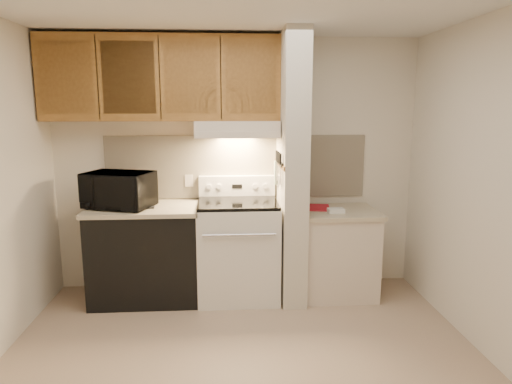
{
  "coord_description": "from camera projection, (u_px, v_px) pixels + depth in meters",
  "views": [
    {
      "loc": [
        -0.12,
        -3.07,
        1.84
      ],
      "look_at": [
        0.14,
        0.75,
        1.11
      ],
      "focal_mm": 32.0,
      "sensor_mm": 36.0,
      "label": 1
    }
  ],
  "objects": [
    {
      "name": "floor",
      "position": [
        243.0,
        359.0,
        3.36
      ],
      "size": [
        3.6,
        3.6,
        0.0
      ],
      "primitive_type": "plane",
      "color": "tan",
      "rests_on": "ground"
    },
    {
      "name": "ceiling",
      "position": [
        241.0,
        0.0,
        2.89
      ],
      "size": [
        3.6,
        3.6,
        0.0
      ],
      "primitive_type": "plane",
      "rotation": [
        3.14,
        0.0,
        0.0
      ],
      "color": "white",
      "rests_on": "wall_back"
    },
    {
      "name": "wall_back",
      "position": [
        237.0,
        165.0,
        4.6
      ],
      "size": [
        3.6,
        2.5,
        0.02
      ],
      "primitive_type": "cube",
      "rotation": [
        1.57,
        0.0,
        0.0
      ],
      "color": "silver",
      "rests_on": "floor"
    },
    {
      "name": "wall_right",
      "position": [
        495.0,
        190.0,
        3.25
      ],
      "size": [
        0.02,
        3.0,
        2.5
      ],
      "primitive_type": "cube",
      "color": "silver",
      "rests_on": "floor"
    },
    {
      "name": "backsplash",
      "position": [
        237.0,
        167.0,
        4.59
      ],
      "size": [
        2.6,
        0.02,
        0.63
      ],
      "primitive_type": "cube",
      "color": "#F7E5C4",
      "rests_on": "wall_back"
    },
    {
      "name": "range_body",
      "position": [
        238.0,
        251.0,
        4.4
      ],
      "size": [
        0.76,
        0.65,
        0.92
      ],
      "primitive_type": "cube",
      "color": "silver",
      "rests_on": "floor"
    },
    {
      "name": "oven_window",
      "position": [
        239.0,
        257.0,
        4.09
      ],
      "size": [
        0.5,
        0.01,
        0.3
      ],
      "primitive_type": "cube",
      "color": "black",
      "rests_on": "range_body"
    },
    {
      "name": "oven_handle",
      "position": [
        239.0,
        235.0,
        4.01
      ],
      "size": [
        0.65,
        0.02,
        0.02
      ],
      "primitive_type": "cylinder",
      "rotation": [
        0.0,
        1.57,
        0.0
      ],
      "color": "silver",
      "rests_on": "range_body"
    },
    {
      "name": "cooktop",
      "position": [
        238.0,
        203.0,
        4.32
      ],
      "size": [
        0.74,
        0.64,
        0.03
      ],
      "primitive_type": "cube",
      "color": "black",
      "rests_on": "range_body"
    },
    {
      "name": "range_backguard",
      "position": [
        237.0,
        186.0,
        4.57
      ],
      "size": [
        0.76,
        0.08,
        0.2
      ],
      "primitive_type": "cube",
      "color": "silver",
      "rests_on": "range_body"
    },
    {
      "name": "range_display",
      "position": [
        237.0,
        186.0,
        4.53
      ],
      "size": [
        0.1,
        0.01,
        0.04
      ],
      "primitive_type": "cube",
      "color": "black",
      "rests_on": "range_backguard"
    },
    {
      "name": "range_knob_left_outer",
      "position": [
        209.0,
        187.0,
        4.51
      ],
      "size": [
        0.05,
        0.02,
        0.05
      ],
      "primitive_type": "cylinder",
      "rotation": [
        1.57,
        0.0,
        0.0
      ],
      "color": "silver",
      "rests_on": "range_backguard"
    },
    {
      "name": "range_knob_left_inner",
      "position": [
        219.0,
        187.0,
        4.52
      ],
      "size": [
        0.05,
        0.02,
        0.05
      ],
      "primitive_type": "cylinder",
      "rotation": [
        1.57,
        0.0,
        0.0
      ],
      "color": "silver",
      "rests_on": "range_backguard"
    },
    {
      "name": "range_knob_right_inner",
      "position": [
        255.0,
        186.0,
        4.54
      ],
      "size": [
        0.05,
        0.02,
        0.05
      ],
      "primitive_type": "cylinder",
      "rotation": [
        1.57,
        0.0,
        0.0
      ],
      "color": "silver",
      "rests_on": "range_backguard"
    },
    {
      "name": "range_knob_right_outer",
      "position": [
        265.0,
        186.0,
        4.55
      ],
      "size": [
        0.05,
        0.02,
        0.05
      ],
      "primitive_type": "cylinder",
      "rotation": [
        1.57,
        0.0,
        0.0
      ],
      "color": "silver",
      "rests_on": "range_backguard"
    },
    {
      "name": "dishwasher_front",
      "position": [
        146.0,
        255.0,
        4.36
      ],
      "size": [
        1.0,
        0.63,
        0.87
      ],
      "primitive_type": "cube",
      "color": "black",
      "rests_on": "floor"
    },
    {
      "name": "left_countertop",
      "position": [
        144.0,
        209.0,
        4.28
      ],
      "size": [
        1.04,
        0.67,
        0.04
      ],
      "primitive_type": "cube",
      "color": "#BBAE8F",
      "rests_on": "dishwasher_front"
    },
    {
      "name": "spoon_rest",
      "position": [
        142.0,
        208.0,
        4.19
      ],
      "size": [
        0.22,
        0.09,
        0.01
      ],
      "primitive_type": "cube",
      "rotation": [
        0.0,
        0.0,
        0.08
      ],
      "color": "black",
      "rests_on": "left_countertop"
    },
    {
      "name": "teal_jar",
      "position": [
        127.0,
        197.0,
        4.47
      ],
      "size": [
        0.1,
        0.1,
        0.09
      ],
      "primitive_type": "cylinder",
      "rotation": [
        0.0,
        0.0,
        0.27
      ],
      "color": "#2C6456",
      "rests_on": "left_countertop"
    },
    {
      "name": "outlet",
      "position": [
        189.0,
        181.0,
        4.57
      ],
      "size": [
        0.08,
        0.01,
        0.12
      ],
      "primitive_type": "cube",
      "color": "beige",
      "rests_on": "backsplash"
    },
    {
      "name": "microwave",
      "position": [
        119.0,
        190.0,
        4.21
      ],
      "size": [
        0.69,
        0.56,
        0.33
      ],
      "primitive_type": "imported",
      "rotation": [
        0.0,
        0.0,
        -0.31
      ],
      "color": "black",
      "rests_on": "left_countertop"
    },
    {
      "name": "partition_pillar",
      "position": [
        292.0,
        169.0,
        4.29
      ],
      "size": [
        0.22,
        0.7,
        2.5
      ],
      "primitive_type": "cube",
      "color": "beige",
      "rests_on": "floor"
    },
    {
      "name": "pillar_trim",
      "position": [
        280.0,
        164.0,
        4.27
      ],
      "size": [
        0.01,
        0.7,
        0.04
      ],
      "primitive_type": "cube",
      "color": "olive",
      "rests_on": "partition_pillar"
    },
    {
      "name": "knife_strip",
      "position": [
        280.0,
        163.0,
        4.22
      ],
      "size": [
        0.02,
        0.42,
        0.04
      ],
      "primitive_type": "cube",
      "color": "black",
      "rests_on": "partition_pillar"
    },
    {
      "name": "knife_blade_a",
      "position": [
        280.0,
        176.0,
        4.09
      ],
      "size": [
        0.01,
        0.03,
        0.16
      ],
      "primitive_type": "cube",
      "color": "silver",
      "rests_on": "knife_strip"
    },
    {
      "name": "knife_handle_a",
      "position": [
        280.0,
        159.0,
        4.05
      ],
      "size": [
        0.02,
        0.02,
        0.1
      ],
      "primitive_type": "cylinder",
      "color": "black",
      "rests_on": "knife_strip"
    },
    {
      "name": "knife_blade_b",
      "position": [
        279.0,
        176.0,
        4.16
      ],
      "size": [
        0.01,
        0.04,
        0.18
      ],
      "primitive_type": "cube",
      "color": "silver",
      "rests_on": "knife_strip"
    },
    {
      "name": "knife_handle_b",
      "position": [
        280.0,
        159.0,
        4.11
      ],
      "size": [
        0.02,
        0.02,
        0.1
      ],
      "primitive_type": "cylinder",
      "color": "black",
      "rests_on": "knife_strip"
    },
    {
      "name": "knife_blade_c",
      "position": [
        278.0,
        176.0,
        4.22
      ],
      "size": [
        0.01,
        0.04,
        0.2
      ],
      "primitive_type": "cube",
      "color": "silver",
      "rests_on": "knife_strip"
    },
    {
      "name": "knife_handle_c",
      "position": [
        278.0,
        157.0,
        4.21
      ],
      "size": [
        0.02,
        0.02,
        0.1
      ],
      "primitive_type": "cylinder",
      "color": "black",
      "rests_on": "knife_strip"
    },
    {
      "name": "knife_blade_d",
      "position": [
        277.0,
        172.0,
        4.32
      ],
      "size": [
        0.01,
        0.04,
        0.16
      ],
      "primitive_type": "cube",
      "color": "silver",
      "rests_on": "knife_strip"
    },
    {
      "name": "knife_handle_d",
      "position": [
        277.0,
        156.0,
        4.28
      ],
      "size": [
        0.02,
        0.02,
        0.1
      ],
      "primitive_type": "cylinder",
      "color": "black",
      "rests_on": "knife_strip"
    },
    {
      "name": "knife_blade_e",
      "position": [
        276.0,
        172.0,
        4.4
      ],
      "size": [
        0.01,
        0.04,
        0.18
      ],
      "primitive_type": "cube",
      "color": "silver",
      "rests_on": "knife_strip"
    },
    {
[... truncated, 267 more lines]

